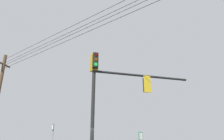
{
  "coord_description": "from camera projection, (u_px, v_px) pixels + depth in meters",
  "views": [
    {
      "loc": [
        -0.88,
        12.28,
        1.53
      ],
      "look_at": [
        -1.61,
        0.53,
        5.88
      ],
      "focal_mm": 33.92,
      "sensor_mm": 36.0,
      "label": 1
    }
  ],
  "objects": [
    {
      "name": "signal_mast_assembly",
      "position": [
        111.0,
        87.0,
        12.18
      ],
      "size": [
        6.21,
        1.87,
        6.77
      ],
      "color": "black",
      "rests_on": "ground"
    },
    {
      "name": "overhead_wire_span",
      "position": [
        111.0,
        15.0,
        12.63
      ],
      "size": [
        20.06,
        18.51,
        1.56
      ],
      "color": "black"
    }
  ]
}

